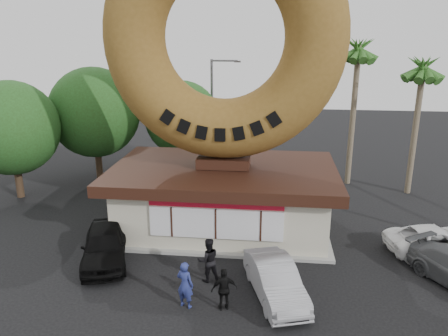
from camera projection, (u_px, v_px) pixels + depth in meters
name	position (u px, v px, depth m)	size (l,w,h in m)	color
ground	(206.00, 291.00, 17.07)	(90.00, 90.00, 0.00)	black
donut_shop	(224.00, 195.00, 22.24)	(11.20, 7.20, 3.80)	beige
giant_donut	(224.00, 38.00, 20.00)	(11.34, 11.34, 2.89)	brown
tree_west	(94.00, 113.00, 29.10)	(6.00, 6.00, 7.65)	#473321
tree_mid	(182.00, 118.00, 30.59)	(5.20, 5.20, 6.63)	#473321
tree_far	(11.00, 128.00, 25.78)	(5.60, 5.60, 7.14)	#473321
palm_near	(358.00, 55.00, 27.09)	(2.60, 2.60, 9.75)	#726651
palm_far	(423.00, 73.00, 25.56)	(2.60, 2.60, 8.75)	#726651
street_lamp	(214.00, 110.00, 31.17)	(2.11, 0.20, 8.00)	#59595E
person_left	(185.00, 285.00, 15.86)	(0.66, 0.43, 1.82)	navy
person_center	(208.00, 260.00, 17.56)	(0.90, 0.70, 1.86)	black
person_right	(224.00, 289.00, 15.73)	(0.96, 0.40, 1.64)	black
car_black	(105.00, 245.00, 19.14)	(1.85, 4.61, 1.57)	black
car_silver	(275.00, 280.00, 16.55)	(1.49, 4.27, 1.41)	#96969B
car_white	(435.00, 240.00, 19.92)	(2.06, 4.47, 1.24)	silver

